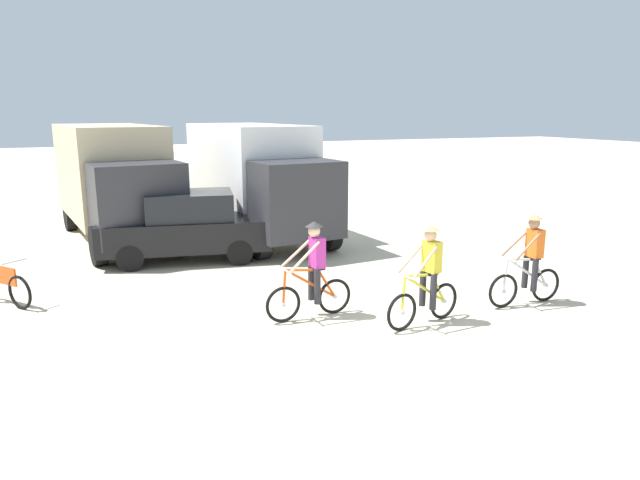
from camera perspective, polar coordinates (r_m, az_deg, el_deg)
name	(u,v)px	position (r m, az deg, el deg)	size (l,w,h in m)	color
ground_plane	(382,362)	(8.95, 6.28, -12.07)	(120.00, 120.00, 0.00)	beige
box_truck_tan_camper	(114,177)	(17.70, -19.94, 5.96)	(3.24, 7.00, 3.35)	#CCB78E
box_truck_avon_van	(256,175)	(17.36, -6.42, 6.52)	(2.97, 6.94, 3.35)	white
sedan_parked	(187,226)	(14.89, -13.21, 1.35)	(4.45, 2.49, 1.76)	black
cyclist_orange_shirt	(312,274)	(10.43, -0.78, -3.39)	(1.73, 0.52, 1.82)	black
cyclist_cowboy_hat	(427,279)	(10.29, 10.67, -3.84)	(1.70, 0.58, 1.82)	black
cyclist_near_camera	(529,263)	(11.88, 20.24, -2.17)	(1.73, 0.52, 1.82)	black
bicycle_spare	(3,286)	(12.84, -29.20, -4.02)	(1.12, 1.39, 0.97)	black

